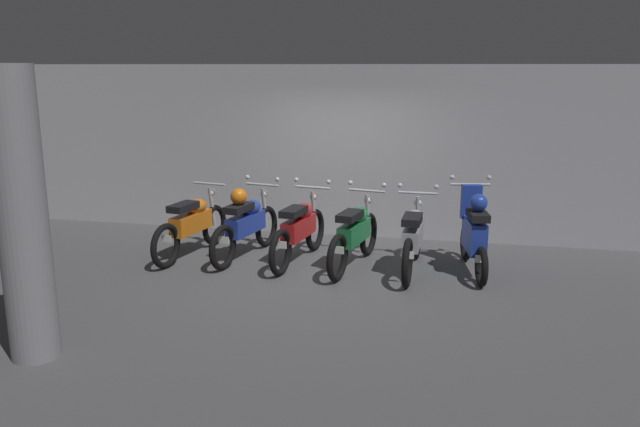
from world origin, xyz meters
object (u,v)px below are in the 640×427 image
at_px(motorbike_slot_4, 413,237).
at_px(motorbike_slot_3, 355,233).
at_px(support_pillar, 22,217).
at_px(motorbike_slot_5, 474,232).
at_px(motorbike_slot_1, 246,223).
at_px(motorbike_slot_2, 299,229).
at_px(motorbike_slot_0, 192,224).

bearing_deg(motorbike_slot_4, motorbike_slot_3, 178.23).
bearing_deg(support_pillar, motorbike_slot_5, 40.27).
bearing_deg(motorbike_slot_1, motorbike_slot_4, -3.50).
bearing_deg(motorbike_slot_2, support_pillar, -116.67).
relative_size(motorbike_slot_4, support_pillar, 0.69).
xyz_separation_m(motorbike_slot_1, motorbike_slot_2, (0.83, -0.04, -0.04)).
bearing_deg(motorbike_slot_0, motorbike_slot_5, 1.04).
relative_size(motorbike_slot_2, motorbike_slot_5, 1.16).
height_order(motorbike_slot_1, motorbike_slot_2, same).
relative_size(motorbike_slot_0, motorbike_slot_2, 1.00).
bearing_deg(support_pillar, motorbike_slot_1, 75.00).
height_order(motorbike_slot_0, support_pillar, support_pillar).
relative_size(motorbike_slot_1, motorbike_slot_3, 1.00).
relative_size(motorbike_slot_4, motorbike_slot_5, 1.17).
height_order(motorbike_slot_3, support_pillar, support_pillar).
relative_size(motorbike_slot_0, motorbike_slot_4, 0.99).
height_order(motorbike_slot_4, motorbike_slot_5, motorbike_slot_5).
distance_m(motorbike_slot_1, motorbike_slot_3, 1.66).
height_order(motorbike_slot_3, motorbike_slot_4, same).
xyz_separation_m(motorbike_slot_0, motorbike_slot_5, (4.12, 0.08, 0.08)).
relative_size(motorbike_slot_2, support_pillar, 0.69).
height_order(motorbike_slot_2, motorbike_slot_5, motorbike_slot_5).
distance_m(motorbike_slot_2, support_pillar, 4.11).
bearing_deg(motorbike_slot_3, motorbike_slot_5, 4.12).
bearing_deg(motorbike_slot_1, motorbike_slot_5, -0.13).
bearing_deg(motorbike_slot_2, motorbike_slot_0, -178.63).
relative_size(motorbike_slot_0, motorbike_slot_1, 1.00).
xyz_separation_m(motorbike_slot_3, support_pillar, (-2.63, -3.50, 0.92)).
height_order(motorbike_slot_1, support_pillar, support_pillar).
relative_size(motorbike_slot_0, support_pillar, 0.68).
bearing_deg(support_pillar, motorbike_slot_3, 53.11).
distance_m(motorbike_slot_0, support_pillar, 3.66).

